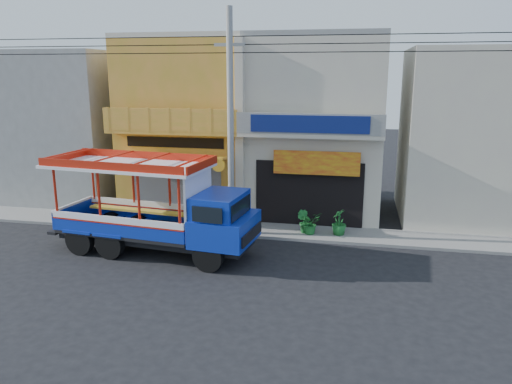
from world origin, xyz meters
The scene contains 13 objects.
ground centered at (0.00, 0.00, 0.00)m, with size 90.00×90.00×0.00m, color black.
sidewalk centered at (0.00, 4.00, 0.06)m, with size 30.00×2.00×0.12m, color slate.
shophouse_left centered at (-4.00, 7.96, 4.11)m, with size 6.00×7.50×8.24m.
shophouse_right centered at (2.00, 7.96, 4.11)m, with size 6.00×6.75×8.24m.
party_pilaster centered at (-1.00, 4.85, 4.00)m, with size 0.35×0.30×8.00m, color beige.
filler_building_left centered at (-11.00, 8.00, 3.80)m, with size 6.00×6.00×7.60m, color gray.
filler_building_right centered at (9.00, 8.00, 3.80)m, with size 6.00×6.00×7.60m, color beige.
utility_pole centered at (-0.85, 3.30, 5.03)m, with size 28.00×0.26×9.00m.
songthaew_truck centered at (-2.73, 0.61, 1.74)m, with size 7.95×3.36×3.60m.
green_sign centered at (-7.45, 3.67, 0.54)m, with size 0.64×0.46×1.00m.
potted_plant_a centered at (2.21, 3.76, 0.57)m, with size 0.81×0.70×0.90m, color #1C6327.
potted_plant_b centered at (1.90, 3.88, 0.58)m, with size 0.51×0.41×0.93m, color #1C6327.
potted_plant_c centered at (3.36, 3.87, 0.65)m, with size 0.59×0.59×1.06m, color #1C6327.
Camera 1 is at (3.95, -15.82, 6.60)m, focal length 35.00 mm.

